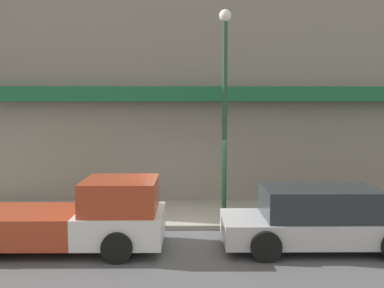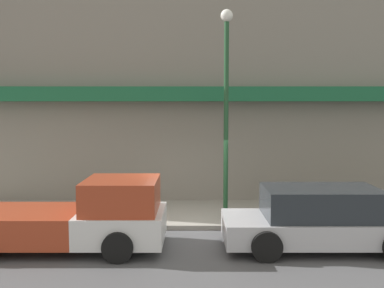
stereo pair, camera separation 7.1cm
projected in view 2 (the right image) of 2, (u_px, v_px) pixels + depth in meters
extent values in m
plane|color=#4C4C4F|center=(188.00, 230.00, 12.06)|extent=(80.00, 80.00, 0.00)
cube|color=gray|center=(189.00, 213.00, 13.71)|extent=(36.00, 3.32, 0.13)
cube|color=gray|center=(189.00, 52.00, 16.37)|extent=(19.80, 3.00, 11.15)
cube|color=#195B38|center=(189.00, 94.00, 14.73)|extent=(18.22, 0.60, 0.50)
cube|color=silver|center=(121.00, 225.00, 10.46)|extent=(2.06, 1.93, 0.72)
cube|color=#9E381E|center=(120.00, 195.00, 10.40)|extent=(1.75, 1.78, 0.78)
cube|color=#9E381E|center=(15.00, 225.00, 10.45)|extent=(3.09, 1.93, 0.72)
cylinder|color=black|center=(129.00, 224.00, 11.44)|extent=(0.71, 0.22, 0.71)
cylinder|color=black|center=(116.00, 247.00, 9.52)|extent=(0.71, 0.22, 0.71)
cylinder|color=black|center=(9.00, 224.00, 11.43)|extent=(0.71, 0.22, 0.71)
cube|color=#ADADB2|center=(319.00, 228.00, 10.49)|extent=(4.75, 1.82, 0.58)
cube|color=#23282D|center=(319.00, 202.00, 10.43)|extent=(2.75, 1.63, 0.73)
cylinder|color=black|center=(363.00, 224.00, 11.41)|extent=(0.71, 0.22, 0.71)
cylinder|color=black|center=(253.00, 224.00, 11.40)|extent=(0.71, 0.22, 0.71)
cylinder|color=black|center=(265.00, 246.00, 9.59)|extent=(0.71, 0.22, 0.71)
cylinder|color=red|center=(132.00, 213.00, 12.57)|extent=(0.20, 0.20, 0.44)
sphere|color=red|center=(132.00, 204.00, 12.54)|extent=(0.19, 0.19, 0.19)
cylinder|color=#1E4728|center=(224.00, 122.00, 12.61)|extent=(0.14, 0.14, 5.79)
sphere|color=silver|center=(225.00, 16.00, 12.34)|extent=(0.36, 0.36, 0.36)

